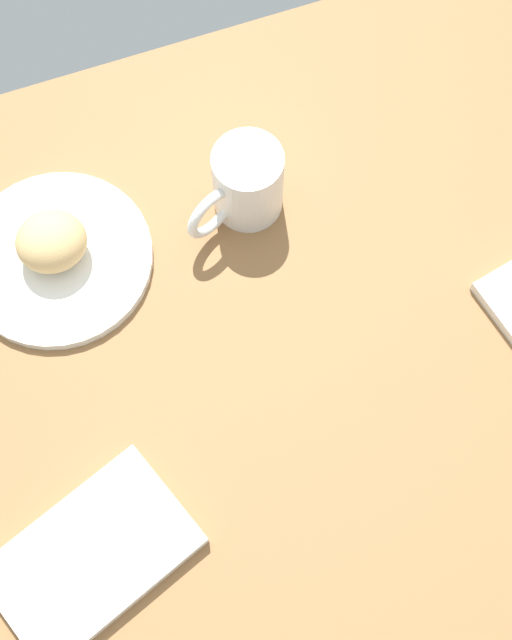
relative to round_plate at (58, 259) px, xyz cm
name	(u,v)px	position (x,y,z in cm)	size (l,w,h in cm)	color
dining_table	(339,336)	(-28.60, 19.61, -2.70)	(110.00, 90.00, 4.00)	olive
round_plate	(58,259)	(0.00, 0.00, 0.00)	(22.71, 22.71, 1.40)	white
scone_pastry	(51,242)	(-0.16, -0.38, 3.78)	(8.32, 7.69, 6.16)	#DBB271
book_stack	(92,556)	(5.66, 34.73, 0.33)	(24.15, 19.55, 2.06)	silver
coffee_mug	(245,184)	(-23.62, 0.45, 4.56)	(13.14, 8.73, 10.31)	white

